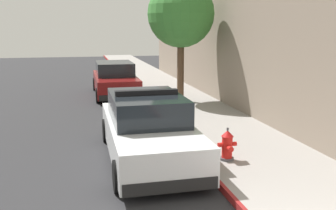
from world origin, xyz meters
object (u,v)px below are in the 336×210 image
object	(u,v)px
parked_car_silver_ahead	(115,80)
fire_hydrant	(227,145)
street_tree	(181,14)
police_cruiser	(147,129)

from	to	relation	value
parked_car_silver_ahead	fire_hydrant	size ratio (longest dim) A/B	6.37
parked_car_silver_ahead	street_tree	xyz separation A→B (m)	(2.45, -2.78, 2.91)
police_cruiser	parked_car_silver_ahead	bearing A→B (deg)	89.72
police_cruiser	fire_hydrant	world-z (taller)	police_cruiser
fire_hydrant	street_tree	world-z (taller)	street_tree
police_cruiser	street_tree	size ratio (longest dim) A/B	0.99
police_cruiser	street_tree	bearing A→B (deg)	68.44
police_cruiser	fire_hydrant	size ratio (longest dim) A/B	6.37
police_cruiser	fire_hydrant	distance (m)	1.92
street_tree	parked_car_silver_ahead	bearing A→B (deg)	131.41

